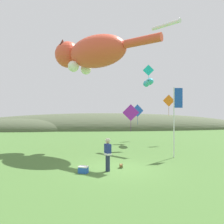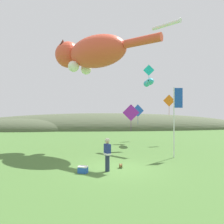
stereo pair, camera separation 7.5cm
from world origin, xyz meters
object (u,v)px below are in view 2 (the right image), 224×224
object	(u,v)px
kite_diamond_teal	(149,70)
kite_giant_cat	(90,53)
picnic_cooler	(83,170)
kite_diamond_orange	(169,101)
kite_fish_windsock	(149,82)
kite_diamond_violet	(131,113)
kite_spool	(121,166)
festival_banner_pole	(176,112)
kite_tube_streamer	(166,25)
festival_attendant	(107,154)
kite_diamond_blue	(138,111)

from	to	relation	value
kite_diamond_teal	kite_giant_cat	bearing A→B (deg)	-134.62
picnic_cooler	kite_diamond_orange	bearing A→B (deg)	51.75
kite_fish_windsock	kite_diamond_violet	xyz separation A→B (m)	(-2.57, -4.21, -3.25)
kite_spool	kite_fish_windsock	distance (m)	12.80
kite_giant_cat	kite_spool	bearing A→B (deg)	-71.32
picnic_cooler	festival_banner_pole	xyz separation A→B (m)	(6.26, 3.50, 3.06)
kite_spool	kite_tube_streamer	size ratio (longest dim) A/B	0.11
kite_diamond_violet	festival_attendant	bearing A→B (deg)	-108.62
kite_spool	picnic_cooler	xyz separation A→B (m)	(-2.09, -0.88, 0.05)
picnic_cooler	festival_banner_pole	distance (m)	7.80
festival_attendant	festival_banner_pole	distance (m)	6.37
kite_tube_streamer	kite_diamond_orange	xyz separation A→B (m)	(0.47, 0.64, -7.41)
kite_tube_streamer	picnic_cooler	bearing A→B (deg)	-128.37
picnic_cooler	kite_giant_cat	xyz separation A→B (m)	(0.13, 6.67, 7.93)
festival_banner_pole	kite_diamond_teal	size ratio (longest dim) A/B	2.28
kite_giant_cat	kite_diamond_teal	world-z (taller)	kite_giant_cat
kite_diamond_teal	kite_diamond_blue	world-z (taller)	kite_diamond_teal
festival_attendant	kite_diamond_violet	size ratio (longest dim) A/B	0.76
festival_banner_pole	kite_tube_streamer	size ratio (longest dim) A/B	1.97
kite_spool	kite_diamond_blue	world-z (taller)	kite_diamond_blue
kite_diamond_blue	picnic_cooler	bearing A→B (deg)	-111.98
festival_attendant	kite_diamond_blue	world-z (taller)	kite_diamond_blue
kite_tube_streamer	kite_diamond_orange	size ratio (longest dim) A/B	1.19
picnic_cooler	kite_diamond_teal	xyz separation A→B (m)	(6.57, 13.19, 7.83)
festival_banner_pole	kite_giant_cat	distance (m)	8.44
kite_diamond_blue	kite_tube_streamer	bearing A→B (deg)	-59.81
kite_fish_windsock	festival_banner_pole	bearing A→B (deg)	-89.29
kite_diamond_orange	kite_diamond_violet	world-z (taller)	kite_diamond_orange
kite_spool	kite_giant_cat	size ratio (longest dim) A/B	0.03
festival_attendant	kite_spool	xyz separation A→B (m)	(0.79, 0.64, -0.82)
kite_tube_streamer	kite_diamond_blue	world-z (taller)	kite_tube_streamer
kite_giant_cat	kite_diamond_blue	world-z (taller)	kite_giant_cat
festival_attendant	festival_banner_pole	xyz separation A→B (m)	(4.96, 3.26, 2.29)
festival_attendant	kite_diamond_teal	bearing A→B (deg)	67.86
kite_tube_streamer	kite_diamond_blue	xyz separation A→B (m)	(-2.15, 3.70, -8.39)
kite_tube_streamer	kite_diamond_violet	distance (m)	9.71
festival_banner_pole	kite_diamond_orange	world-z (taller)	kite_diamond_orange
kite_giant_cat	kite_diamond_violet	world-z (taller)	kite_giant_cat
festival_banner_pole	kite_diamond_blue	size ratio (longest dim) A/B	2.13
kite_fish_windsock	kite_diamond_teal	bearing A→B (deg)	78.12
kite_giant_cat	kite_diamond_blue	xyz separation A→B (m)	(5.15, 6.42, -4.74)
kite_spool	kite_diamond_teal	world-z (taller)	kite_diamond_teal
picnic_cooler	kite_diamond_violet	world-z (taller)	kite_diamond_violet
kite_diamond_violet	kite_spool	bearing A→B (deg)	-103.71
kite_tube_streamer	kite_diamond_orange	distance (m)	7.45
kite_spool	picnic_cooler	distance (m)	2.26
kite_spool	kite_diamond_violet	world-z (taller)	kite_diamond_violet
kite_diamond_orange	kite_diamond_blue	bearing A→B (deg)	130.68
kite_diamond_orange	kite_diamond_violet	xyz separation A→B (m)	(-4.31, -2.97, -1.20)
kite_giant_cat	kite_fish_windsock	size ratio (longest dim) A/B	3.19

